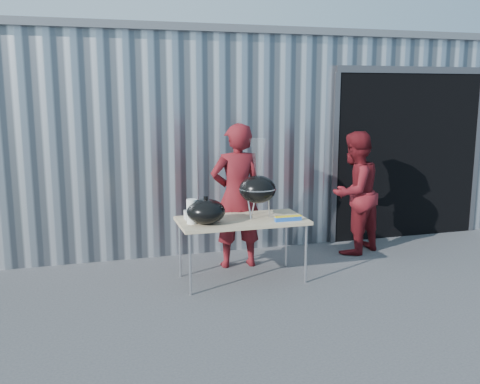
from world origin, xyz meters
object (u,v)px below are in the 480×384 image
object	(u,v)px
folding_table	(242,222)
person_bystander	(354,193)
kettle_grill	(258,183)
person_cook	(237,196)

from	to	relation	value
folding_table	person_bystander	distance (m)	1.93
folding_table	person_bystander	xyz separation A→B (m)	(1.82, 0.64, 0.14)
folding_table	kettle_grill	xyz separation A→B (m)	(0.21, 0.04, 0.46)
person_cook	person_bystander	bearing A→B (deg)	-174.16
folding_table	person_bystander	size ratio (longest dim) A/B	0.88
kettle_grill	person_bystander	xyz separation A→B (m)	(1.61, 0.60, -0.32)
folding_table	person_bystander	bearing A→B (deg)	19.46
kettle_grill	person_bystander	bearing A→B (deg)	20.47
folding_table	person_bystander	world-z (taller)	person_bystander
kettle_grill	person_cook	distance (m)	0.56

